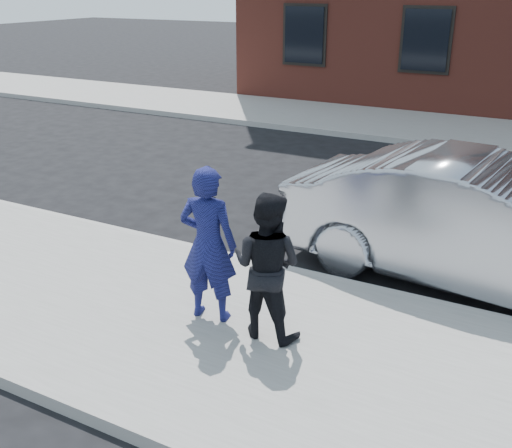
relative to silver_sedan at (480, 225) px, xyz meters
The scene contains 6 objects.
ground 2.71m from the silver_sedan, 80.87° to the right, with size 100.00×100.00×0.00m, color black.
near_sidewalk 2.92m from the silver_sedan, 81.68° to the right, with size 50.00×3.50×0.15m, color gray.
near_curb 1.32m from the silver_sedan, 67.63° to the right, with size 50.00×0.10×0.15m, color #999691.
silver_sedan is the anchor object (origin of this frame).
man_hoodie 3.60m from the silver_sedan, 134.33° to the right, with size 0.72×0.54×1.81m.
man_peacoat 3.14m from the silver_sedan, 124.40° to the right, with size 0.80×0.62×1.64m.
Camera 1 is at (0.38, -5.13, 3.75)m, focal length 42.00 mm.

